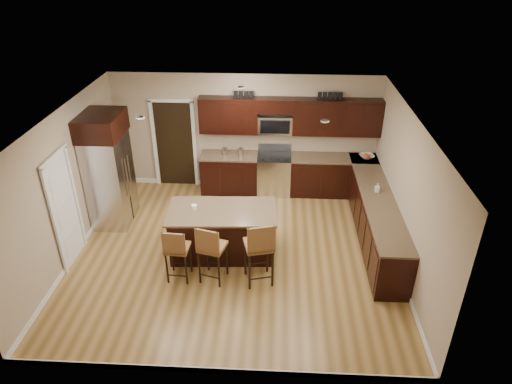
# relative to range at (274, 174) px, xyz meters

# --- Properties ---
(floor) EXTENTS (6.00, 6.00, 0.00)m
(floor) POSITION_rel_range_xyz_m (-0.68, -2.45, -0.47)
(floor) COLOR olive
(floor) RESTS_ON ground
(ceiling) EXTENTS (6.00, 6.00, 0.00)m
(ceiling) POSITION_rel_range_xyz_m (-0.68, -2.45, 2.23)
(ceiling) COLOR silver
(ceiling) RESTS_ON wall_back
(wall_back) EXTENTS (6.00, 0.00, 6.00)m
(wall_back) POSITION_rel_range_xyz_m (-0.68, 0.30, 0.88)
(wall_back) COLOR tan
(wall_back) RESTS_ON floor
(wall_left) EXTENTS (0.00, 5.50, 5.50)m
(wall_left) POSITION_rel_range_xyz_m (-3.68, -2.45, 0.88)
(wall_left) COLOR tan
(wall_left) RESTS_ON floor
(wall_right) EXTENTS (0.00, 5.50, 5.50)m
(wall_right) POSITION_rel_range_xyz_m (2.32, -2.45, 0.88)
(wall_right) COLOR tan
(wall_right) RESTS_ON floor
(base_cabinets) EXTENTS (4.02, 3.96, 0.92)m
(base_cabinets) POSITION_rel_range_xyz_m (1.22, -1.01, -0.01)
(base_cabinets) COLOR black
(base_cabinets) RESTS_ON floor
(upper_cabinets) EXTENTS (4.00, 0.33, 0.80)m
(upper_cabinets) POSITION_rel_range_xyz_m (0.36, 0.13, 1.37)
(upper_cabinets) COLOR black
(upper_cabinets) RESTS_ON wall_back
(range) EXTENTS (0.76, 0.64, 1.11)m
(range) POSITION_rel_range_xyz_m (0.00, 0.00, 0.00)
(range) COLOR silver
(range) RESTS_ON floor
(microwave) EXTENTS (0.76, 0.31, 0.40)m
(microwave) POSITION_rel_range_xyz_m (0.00, 0.15, 1.15)
(microwave) COLOR silver
(microwave) RESTS_ON upper_cabinets
(doorway) EXTENTS (0.85, 0.03, 2.06)m
(doorway) POSITION_rel_range_xyz_m (-2.33, 0.28, 0.56)
(doorway) COLOR black
(doorway) RESTS_ON floor
(pantry_door) EXTENTS (0.03, 0.80, 2.04)m
(pantry_door) POSITION_rel_range_xyz_m (-3.66, -2.75, 0.55)
(pantry_door) COLOR white
(pantry_door) RESTS_ON floor
(letter_decor) EXTENTS (2.20, 0.03, 0.15)m
(letter_decor) POSITION_rel_range_xyz_m (0.22, 0.13, 1.82)
(letter_decor) COLOR black
(letter_decor) RESTS_ON upper_cabinets
(island) EXTENTS (2.02, 1.14, 0.92)m
(island) POSITION_rel_range_xyz_m (-0.91, -2.42, -0.04)
(island) COLOR black
(island) RESTS_ON floor
(stool_left) EXTENTS (0.41, 0.41, 1.05)m
(stool_left) POSITION_rel_range_xyz_m (-1.59, -3.26, 0.18)
(stool_left) COLOR olive
(stool_left) RESTS_ON floor
(stool_mid) EXTENTS (0.52, 0.52, 1.13)m
(stool_mid) POSITION_rel_range_xyz_m (-1.00, -3.27, 0.23)
(stool_mid) COLOR olive
(stool_mid) RESTS_ON floor
(stool_right) EXTENTS (0.56, 0.56, 1.24)m
(stool_right) POSITION_rel_range_xyz_m (-0.18, -3.27, 0.30)
(stool_right) COLOR olive
(stool_right) RESTS_ON floor
(refrigerator) EXTENTS (0.79, 1.02, 2.35)m
(refrigerator) POSITION_rel_range_xyz_m (-3.30, -1.42, 0.73)
(refrigerator) COLOR silver
(refrigerator) RESTS_ON floor
(floor_mat) EXTENTS (0.99, 0.77, 0.01)m
(floor_mat) POSITION_rel_range_xyz_m (-0.86, -0.71, -0.47)
(floor_mat) COLOR brown
(floor_mat) RESTS_ON floor
(fruit_bowl) EXTENTS (0.39, 0.39, 0.08)m
(fruit_bowl) POSITION_rel_range_xyz_m (2.07, -0.00, 0.49)
(fruit_bowl) COLOR silver
(fruit_bowl) RESTS_ON base_cabinets
(soap_bottle) EXTENTS (0.09, 0.09, 0.18)m
(soap_bottle) POSITION_rel_range_xyz_m (2.02, -1.57, 0.54)
(soap_bottle) COLOR #B2B2B2
(soap_bottle) RESTS_ON base_cabinets
(canister_tall) EXTENTS (0.12, 0.12, 0.18)m
(canister_tall) POSITION_rel_range_xyz_m (-1.12, -0.00, 0.54)
(canister_tall) COLOR silver
(canister_tall) RESTS_ON base_cabinets
(canister_short) EXTENTS (0.11, 0.11, 0.18)m
(canister_short) POSITION_rel_range_xyz_m (-0.76, -0.00, 0.54)
(canister_short) COLOR silver
(canister_short) RESTS_ON base_cabinets
(island_jar) EXTENTS (0.10, 0.10, 0.10)m
(island_jar) POSITION_rel_range_xyz_m (-1.41, -2.42, 0.50)
(island_jar) COLOR white
(island_jar) RESTS_ON island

